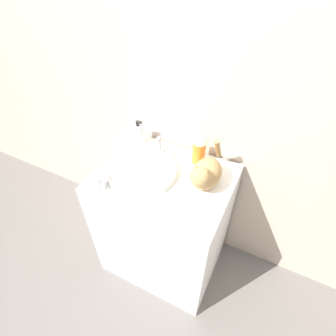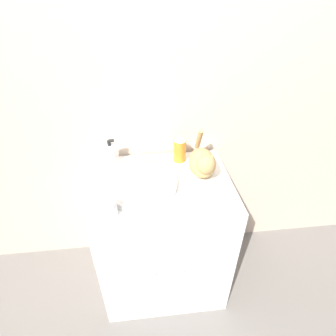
{
  "view_description": "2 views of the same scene",
  "coord_description": "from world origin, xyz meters",
  "px_view_note": "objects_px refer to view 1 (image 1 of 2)",
  "views": [
    {
      "loc": [
        0.48,
        -0.62,
        1.85
      ],
      "look_at": [
        0.04,
        0.27,
        0.95
      ],
      "focal_mm": 28.0,
      "sensor_mm": 36.0,
      "label": 1
    },
    {
      "loc": [
        -0.1,
        -0.82,
        1.72
      ],
      "look_at": [
        0.02,
        0.26,
        0.96
      ],
      "focal_mm": 28.0,
      "sensor_mm": 36.0,
      "label": 2
    }
  ],
  "objects_px": {
    "spray_bottle": "(199,150)",
    "cup": "(99,182)",
    "soap_bottle": "(138,134)",
    "cat": "(206,173)"
  },
  "relations": [
    {
      "from": "soap_bottle",
      "to": "cup",
      "type": "relative_size",
      "value": 1.91
    },
    {
      "from": "cup",
      "to": "soap_bottle",
      "type": "bearing_deg",
      "value": 92.91
    },
    {
      "from": "cat",
      "to": "cup",
      "type": "height_order",
      "value": "cat"
    },
    {
      "from": "cat",
      "to": "soap_bottle",
      "type": "height_order",
      "value": "cat"
    },
    {
      "from": "soap_bottle",
      "to": "spray_bottle",
      "type": "height_order",
      "value": "spray_bottle"
    },
    {
      "from": "spray_bottle",
      "to": "cat",
      "type": "bearing_deg",
      "value": -58.41
    },
    {
      "from": "spray_bottle",
      "to": "cup",
      "type": "distance_m",
      "value": 0.57
    },
    {
      "from": "spray_bottle",
      "to": "cup",
      "type": "height_order",
      "value": "spray_bottle"
    },
    {
      "from": "cat",
      "to": "spray_bottle",
      "type": "height_order",
      "value": "cat"
    },
    {
      "from": "cup",
      "to": "spray_bottle",
      "type": "bearing_deg",
      "value": 48.25
    }
  ]
}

